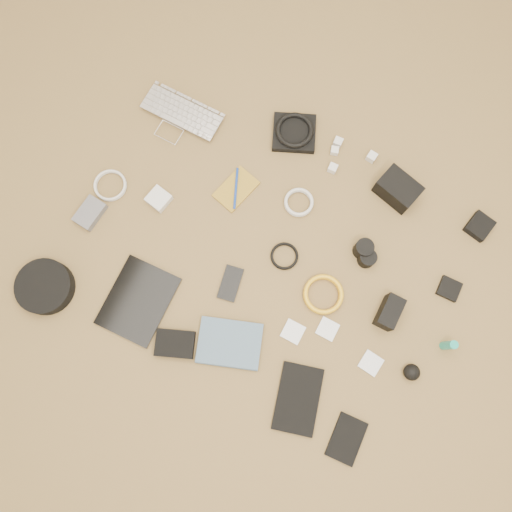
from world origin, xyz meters
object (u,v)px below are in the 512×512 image
at_px(laptop, 177,122).
at_px(paperback, 226,367).
at_px(tablet, 138,301).
at_px(phone, 230,283).
at_px(headphone_case, 45,287).
at_px(dslr_camera, 398,189).

bearing_deg(laptop, paperback, -49.75).
bearing_deg(paperback, tablet, 61.43).
bearing_deg(phone, headphone_case, -162.02).
bearing_deg(tablet, headphone_case, -163.01).
height_order(phone, headphone_case, headphone_case).
distance_m(tablet, headphone_case, 0.33).
distance_m(dslr_camera, headphone_case, 1.31).
distance_m(laptop, headphone_case, 0.77).
bearing_deg(paperback, dslr_camera, -36.87).
relative_size(dslr_camera, headphone_case, 0.74).
distance_m(laptop, phone, 0.66).
height_order(headphone_case, paperback, headphone_case).
bearing_deg(dslr_camera, headphone_case, -122.21).
relative_size(tablet, paperback, 1.25).
relative_size(dslr_camera, tablet, 0.54).
relative_size(laptop, tablet, 1.14).
distance_m(phone, paperback, 0.29).
distance_m(dslr_camera, tablet, 1.01).
bearing_deg(phone, laptop, 125.35).
distance_m(laptop, paperback, 0.94).
bearing_deg(tablet, phone, 36.06).
bearing_deg(dslr_camera, tablet, -114.64).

